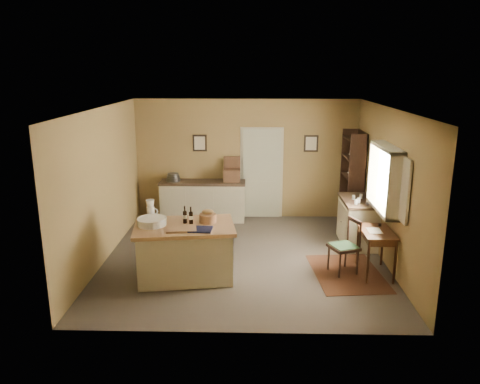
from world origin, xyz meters
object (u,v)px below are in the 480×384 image
(desk_chair, at_px, (344,247))
(sideboard, at_px, (203,199))
(work_island, at_px, (184,250))
(writing_desk, at_px, (377,237))
(right_cabinet, at_px, (358,221))
(shelving_unit, at_px, (354,179))

(desk_chair, bearing_deg, sideboard, 110.53)
(work_island, bearing_deg, writing_desk, -4.35)
(sideboard, bearing_deg, writing_desk, -41.71)
(desk_chair, bearing_deg, writing_desk, -26.71)
(desk_chair, bearing_deg, work_island, 162.47)
(right_cabinet, height_order, shelving_unit, shelving_unit)
(writing_desk, bearing_deg, right_cabinet, 90.01)
(desk_chair, bearing_deg, right_cabinet, 46.05)
(desk_chair, xyz_separation_m, right_cabinet, (0.53, 1.37, 0.00))
(work_island, height_order, desk_chair, work_island)
(shelving_unit, bearing_deg, right_cabinet, -97.21)
(sideboard, distance_m, desk_chair, 3.84)
(work_island, bearing_deg, sideboard, 81.85)
(writing_desk, height_order, desk_chair, desk_chair)
(sideboard, bearing_deg, shelving_unit, -3.45)
(sideboard, height_order, right_cabinet, sideboard)
(right_cabinet, relative_size, shelving_unit, 0.54)
(right_cabinet, xyz_separation_m, shelving_unit, (0.15, 1.22, 0.57))
(work_island, height_order, writing_desk, work_island)
(work_island, height_order, right_cabinet, work_island)
(writing_desk, xyz_separation_m, shelving_unit, (0.15, 2.62, 0.36))
(right_cabinet, distance_m, shelving_unit, 1.35)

